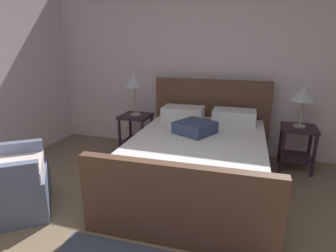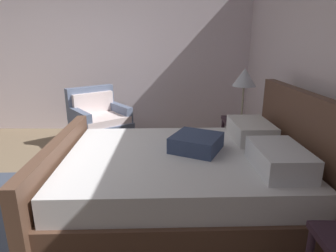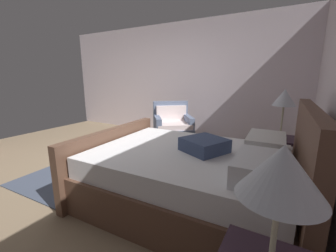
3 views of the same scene
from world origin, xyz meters
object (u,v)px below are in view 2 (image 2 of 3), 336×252
at_px(nightstand_left, 240,135).
at_px(table_lamp_left, 244,79).
at_px(armchair, 100,126).
at_px(bed, 186,181).

relative_size(nightstand_left, table_lamp_left, 0.93).
bearing_deg(armchair, bed, 34.77).
height_order(table_lamp_left, armchair, table_lamp_left).
height_order(bed, nightstand_left, bed).
bearing_deg(table_lamp_left, nightstand_left, -90.00).
bearing_deg(nightstand_left, bed, -33.32).
distance_m(bed, nightstand_left, 1.39).
distance_m(nightstand_left, table_lamp_left, 0.72).
bearing_deg(armchair, nightstand_left, 74.03).
height_order(nightstand_left, armchair, armchair).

